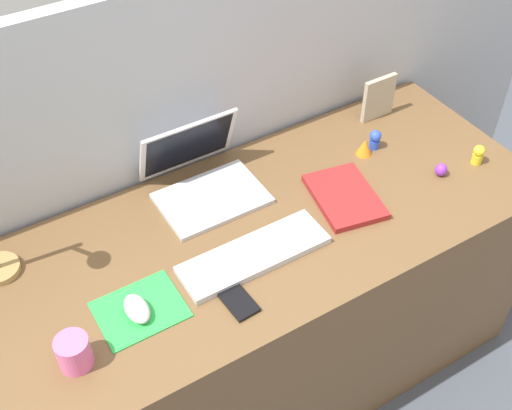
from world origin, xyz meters
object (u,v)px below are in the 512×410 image
object	(u,v)px
toy_figurine_yellow	(478,154)
toy_figurine_purple	(441,170)
cell_phone	(236,299)
picture_frame	(379,98)
laptop	(201,174)
toy_figurine_blue	(375,139)
notebook_pad	(345,197)
toy_figurine_orange	(365,147)
coffee_mug	(74,352)
mouse	(137,309)
keyboard	(254,255)

from	to	relation	value
toy_figurine_yellow	toy_figurine_purple	world-z (taller)	toy_figurine_yellow
cell_phone	picture_frame	world-z (taller)	picture_frame
cell_phone	toy_figurine_yellow	size ratio (longest dim) A/B	1.98
laptop	toy_figurine_blue	world-z (taller)	laptop
toy_figurine_purple	toy_figurine_blue	xyz separation A→B (m)	(-0.09, 0.21, 0.01)
toy_figurine_purple	cell_phone	bearing A→B (deg)	-173.33
laptop	notebook_pad	xyz separation A→B (m)	(0.33, -0.26, -0.04)
laptop	toy_figurine_blue	xyz separation A→B (m)	(0.55, -0.12, -0.02)
cell_phone	notebook_pad	xyz separation A→B (m)	(0.45, 0.15, 0.01)
laptop	toy_figurine_purple	bearing A→B (deg)	-26.67
toy_figurine_orange	notebook_pad	bearing A→B (deg)	-142.57
picture_frame	coffee_mug	size ratio (longest dim) A/B	1.78
picture_frame	toy_figurine_purple	size ratio (longest dim) A/B	3.69
picture_frame	toy_figurine_orange	distance (m)	0.21
mouse	notebook_pad	xyz separation A→B (m)	(0.68, 0.07, -0.01)
notebook_pad	picture_frame	bearing A→B (deg)	50.25
notebook_pad	toy_figurine_purple	xyz separation A→B (m)	(0.31, -0.06, 0.01)
keyboard	cell_phone	distance (m)	0.15
laptop	notebook_pad	distance (m)	0.42
toy_figurine_purple	toy_figurine_blue	world-z (taller)	toy_figurine_blue
toy_figurine_purple	keyboard	bearing A→B (deg)	179.19
laptop	keyboard	size ratio (longest dim) A/B	0.73
cell_phone	toy_figurine_orange	bearing A→B (deg)	21.12
laptop	toy_figurine_blue	bearing A→B (deg)	-11.80
toy_figurine_yellow	toy_figurine_blue	distance (m)	0.31
coffee_mug	toy_figurine_orange	size ratio (longest dim) A/B	1.53
toy_figurine_purple	picture_frame	bearing A→B (deg)	86.44
keyboard	cell_phone	size ratio (longest dim) A/B	3.20
picture_frame	coffee_mug	world-z (taller)	picture_frame
toy_figurine_blue	toy_figurine_yellow	bearing A→B (deg)	-44.93
laptop	toy_figurine_orange	xyz separation A→B (m)	(0.51, -0.12, -0.02)
toy_figurine_orange	coffee_mug	bearing A→B (deg)	-166.14
notebook_pad	coffee_mug	bearing A→B (deg)	-160.72
keyboard	toy_figurine_yellow	distance (m)	0.78
keyboard	picture_frame	size ratio (longest dim) A/B	2.73
notebook_pad	picture_frame	xyz separation A→B (m)	(0.33, 0.27, 0.06)
mouse	toy_figurine_orange	distance (m)	0.88
keyboard	toy_figurine_yellow	bearing A→B (deg)	-1.78
laptop	toy_figurine_yellow	xyz separation A→B (m)	(0.77, -0.34, -0.02)
laptop	keyboard	xyz separation A→B (m)	(-0.01, -0.31, -0.04)
keyboard	mouse	size ratio (longest dim) A/B	4.27
laptop	toy_figurine_purple	xyz separation A→B (m)	(0.64, -0.32, -0.03)
toy_figurine_yellow	toy_figurine_blue	bearing A→B (deg)	135.07
keyboard	toy_figurine_blue	world-z (taller)	toy_figurine_blue
toy_figurine_orange	toy_figurine_blue	world-z (taller)	toy_figurine_blue
laptop	notebook_pad	size ratio (longest dim) A/B	1.25
mouse	picture_frame	bearing A→B (deg)	18.23
keyboard	toy_figurine_purple	xyz separation A→B (m)	(0.65, -0.01, 0.01)
keyboard	notebook_pad	size ratio (longest dim) A/B	1.71
mouse	notebook_pad	bearing A→B (deg)	5.50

